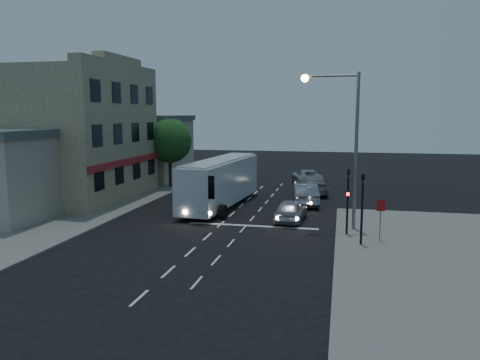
% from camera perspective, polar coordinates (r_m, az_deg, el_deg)
% --- Properties ---
extents(ground, '(120.00, 120.00, 0.00)m').
position_cam_1_polar(ground, '(27.25, -3.43, -6.37)').
color(ground, black).
extents(sidewalk_near, '(12.00, 24.00, 0.12)m').
position_cam_1_polar(sidewalk_near, '(23.16, 26.62, -9.69)').
color(sidewalk_near, slate).
rests_on(sidewalk_near, ground).
extents(sidewalk_far, '(12.00, 50.00, 0.12)m').
position_cam_1_polar(sidewalk_far, '(39.60, -18.59, -2.13)').
color(sidewalk_far, slate).
rests_on(sidewalk_far, ground).
extents(road_markings, '(8.00, 30.55, 0.01)m').
position_cam_1_polar(road_markings, '(30.07, 0.66, -4.96)').
color(road_markings, silver).
rests_on(road_markings, ground).
extents(tour_bus, '(3.33, 11.65, 3.53)m').
position_cam_1_polar(tour_bus, '(34.32, -2.36, -0.11)').
color(tour_bus, silver).
rests_on(tour_bus, ground).
extents(car_suv, '(1.97, 4.27, 1.42)m').
position_cam_1_polar(car_suv, '(29.97, 6.23, -3.68)').
color(car_suv, '#ACACB9').
rests_on(car_suv, ground).
extents(car_sedan_a, '(2.49, 5.14, 1.62)m').
position_cam_1_polar(car_sedan_a, '(35.42, 7.92, -1.72)').
color(car_sedan_a, gray).
rests_on(car_sedan_a, ground).
extents(car_sedan_b, '(3.63, 5.95, 1.61)m').
position_cam_1_polar(car_sedan_b, '(40.37, 8.60, -0.54)').
color(car_sedan_b, gray).
rests_on(car_sedan_b, ground).
extents(car_sedan_c, '(3.65, 5.59, 1.43)m').
position_cam_1_polar(car_sedan_c, '(45.88, 8.16, 0.39)').
color(car_sedan_c, '#A8A8AF').
rests_on(car_sedan_c, ground).
extents(traffic_signal_main, '(0.25, 0.35, 4.10)m').
position_cam_1_polar(traffic_signal_main, '(26.53, 13.01, -1.61)').
color(traffic_signal_main, black).
rests_on(traffic_signal_main, sidewalk_near).
extents(traffic_signal_side, '(0.18, 0.15, 4.10)m').
position_cam_1_polar(traffic_signal_side, '(24.60, 14.69, -2.42)').
color(traffic_signal_side, black).
rests_on(traffic_signal_side, sidewalk_near).
extents(regulatory_sign, '(0.45, 0.12, 2.20)m').
position_cam_1_polar(regulatory_sign, '(25.77, 16.77, -3.90)').
color(regulatory_sign, slate).
rests_on(regulatory_sign, sidewalk_near).
extents(streetlight, '(3.32, 0.44, 9.00)m').
position_cam_1_polar(streetlight, '(27.61, 12.67, 5.69)').
color(streetlight, slate).
rests_on(streetlight, sidewalk_near).
extents(main_building, '(10.12, 12.00, 11.00)m').
position_cam_1_polar(main_building, '(39.56, -20.12, 5.23)').
color(main_building, gray).
rests_on(main_building, sidewalk_far).
extents(low_building_north, '(9.40, 9.40, 6.50)m').
position_cam_1_polar(low_building_north, '(50.00, -12.21, 4.00)').
color(low_building_north, gray).
rests_on(low_building_north, sidewalk_far).
extents(street_tree, '(4.00, 4.00, 6.20)m').
position_cam_1_polar(street_tree, '(43.31, -8.58, 4.95)').
color(street_tree, black).
rests_on(street_tree, sidewalk_far).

